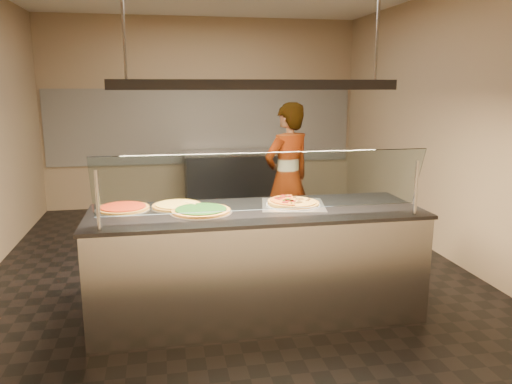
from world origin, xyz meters
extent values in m
cube|color=black|center=(0.00, 0.00, -0.01)|extent=(5.00, 6.00, 0.02)
cube|color=#9A8063|center=(0.00, 3.01, 1.50)|extent=(5.00, 0.02, 3.00)
cube|color=#9A8063|center=(0.00, -3.01, 1.50)|extent=(5.00, 0.02, 3.00)
cube|color=#9A8063|center=(2.51, 0.00, 1.50)|extent=(0.02, 6.00, 3.00)
cube|color=silver|center=(0.00, 2.98, 1.30)|extent=(4.90, 0.02, 1.20)
cube|color=#B7B7BC|center=(0.09, -1.19, 0.45)|extent=(2.73, 0.90, 0.90)
cube|color=#2E2E32|center=(0.09, -1.19, 0.92)|extent=(2.77, 0.94, 0.03)
cylinder|color=#B7B7BC|center=(-1.13, -1.59, 1.15)|extent=(0.03, 0.03, 0.44)
cylinder|color=#B7B7BC|center=(1.30, -1.59, 1.15)|extent=(0.03, 0.03, 0.44)
cube|color=white|center=(0.09, -1.53, 1.23)|extent=(2.53, 0.18, 0.47)
cube|color=silver|center=(0.43, -1.09, 0.93)|extent=(0.62, 0.62, 0.01)
cylinder|color=silver|center=(0.43, -1.09, 0.94)|extent=(0.47, 0.47, 0.01)
cylinder|color=#64110D|center=(0.41, -0.97, 0.99)|extent=(0.06, 0.06, 0.01)
cylinder|color=#64110D|center=(0.38, -0.95, 0.99)|extent=(0.06, 0.06, 0.01)
cylinder|color=#64110D|center=(0.35, -1.00, 0.99)|extent=(0.06, 0.06, 0.01)
cylinder|color=#64110D|center=(0.30, -1.02, 0.99)|extent=(0.06, 0.06, 0.01)
cylinder|color=#64110D|center=(0.31, -1.05, 0.99)|extent=(0.06, 0.06, 0.01)
cylinder|color=#64110D|center=(0.38, -1.09, 0.99)|extent=(0.06, 0.06, 0.01)
cylinder|color=#64110D|center=(0.36, -1.11, 0.99)|extent=(0.06, 0.06, 0.01)
cylinder|color=#64110D|center=(0.37, -1.12, 0.99)|extent=(0.06, 0.06, 0.01)
cylinder|color=#64110D|center=(0.33, -1.19, 0.99)|extent=(0.06, 0.06, 0.01)
cylinder|color=#64110D|center=(0.39, -1.15, 0.99)|extent=(0.06, 0.06, 0.01)
cylinder|color=#64110D|center=(0.40, -1.16, 0.99)|extent=(0.06, 0.06, 0.01)
cube|color=#19590F|center=(0.40, -0.97, 0.99)|extent=(0.02, 0.02, 0.01)
cube|color=#19590F|center=(0.35, -0.99, 0.99)|extent=(0.02, 0.02, 0.01)
cube|color=#19590F|center=(0.31, -1.01, 0.99)|extent=(0.01, 0.02, 0.01)
cube|color=#19590F|center=(0.39, -1.09, 0.99)|extent=(0.01, 0.02, 0.01)
cube|color=#19590F|center=(0.37, -1.11, 0.99)|extent=(0.02, 0.02, 0.01)
cube|color=#19590F|center=(0.33, -1.15, 0.99)|extent=(0.02, 0.02, 0.01)
cube|color=#19590F|center=(0.39, -1.13, 0.99)|extent=(0.02, 0.02, 0.01)
cube|color=#19590F|center=(0.37, -1.24, 0.99)|extent=(0.01, 0.02, 0.01)
sphere|color=#513014|center=(0.45, -1.17, 0.97)|extent=(0.03, 0.03, 0.03)
sphere|color=#513014|center=(0.47, -1.15, 0.97)|extent=(0.03, 0.03, 0.03)
sphere|color=#513014|center=(0.48, -1.15, 0.97)|extent=(0.03, 0.03, 0.03)
sphere|color=#513014|center=(0.48, -1.12, 0.97)|extent=(0.03, 0.03, 0.03)
sphere|color=#513014|center=(0.48, -1.11, 0.97)|extent=(0.03, 0.03, 0.03)
sphere|color=#513014|center=(0.55, -1.10, 0.97)|extent=(0.03, 0.03, 0.03)
sphere|color=#513014|center=(0.58, -1.06, 0.97)|extent=(0.03, 0.03, 0.03)
sphere|color=#513014|center=(0.52, -1.04, 0.97)|extent=(0.03, 0.03, 0.03)
sphere|color=#513014|center=(0.50, -1.04, 0.97)|extent=(0.03, 0.03, 0.03)
sphere|color=#513014|center=(0.48, -1.03, 0.97)|extent=(0.03, 0.03, 0.03)
sphere|color=#513014|center=(0.47, -0.96, 0.97)|extent=(0.03, 0.03, 0.03)
cylinder|color=silver|center=(-0.38, -1.20, 0.93)|extent=(0.51, 0.51, 0.01)
cylinder|color=#9B6323|center=(-0.38, -1.20, 0.95)|extent=(0.48, 0.48, 0.02)
cylinder|color=black|center=(-0.38, -1.20, 0.96)|extent=(0.42, 0.42, 0.01)
cylinder|color=silver|center=(-0.56, -0.97, 0.93)|extent=(0.45, 0.45, 0.01)
cylinder|color=#9B6323|center=(-0.56, -0.97, 0.94)|extent=(0.42, 0.42, 0.02)
cylinder|color=gold|center=(-0.56, -0.97, 0.96)|extent=(0.37, 0.37, 0.01)
cylinder|color=silver|center=(-1.01, -0.97, 0.93)|extent=(0.46, 0.46, 0.01)
cylinder|color=#9B6323|center=(-1.01, -0.97, 0.94)|extent=(0.43, 0.43, 0.02)
cylinder|color=maroon|center=(-1.01, -0.97, 0.96)|extent=(0.37, 0.37, 0.01)
cube|color=#B7B7BC|center=(-0.31, -1.02, 0.96)|extent=(0.17, 0.17, 0.00)
cylinder|color=tan|center=(-0.45, -0.99, 0.96)|extent=(0.11, 0.12, 0.02)
cube|color=#2E2E32|center=(0.43, 2.55, 0.45)|extent=(1.50, 0.70, 0.90)
cube|color=#B7B7BC|center=(0.43, 2.55, 0.92)|extent=(1.54, 0.74, 0.03)
imported|color=#403D45|center=(0.77, 0.43, 0.88)|extent=(0.76, 0.66, 1.76)
cube|color=#2E2E32|center=(0.09, -1.19, 1.95)|extent=(2.30, 0.18, 0.08)
cylinder|color=#B7B7BC|center=(-0.91, -1.19, 2.50)|extent=(0.02, 0.02, 1.01)
cylinder|color=#B7B7BC|center=(1.09, -1.19, 2.50)|extent=(0.02, 0.02, 1.01)
camera|label=1|loc=(-0.67, -5.15, 1.94)|focal=35.00mm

